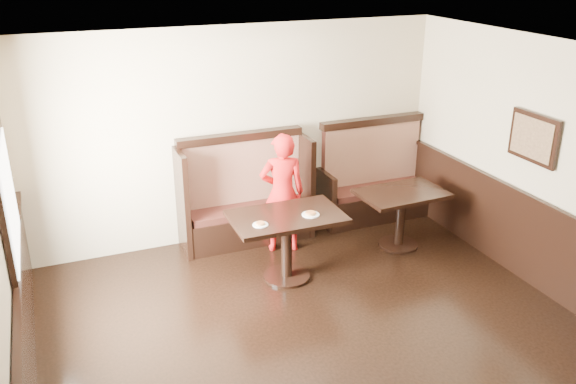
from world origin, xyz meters
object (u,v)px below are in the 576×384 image
child (282,193)px  booth_neighbor (374,185)px  table_neighbor (401,206)px  table_main (287,230)px  booth_main (245,203)px

child → booth_neighbor: bearing=-149.8°
child → table_neighbor: bearing=175.3°
table_neighbor → child: child is taller
table_main → table_neighbor: bearing=7.9°
booth_main → booth_neighbor: 1.95m
table_neighbor → table_main: bearing=-175.2°
booth_main → table_neighbor: size_ratio=1.55×
booth_main → table_main: 1.18m
booth_neighbor → child: bearing=-164.0°
table_neighbor → child: size_ratio=0.72×
table_main → booth_main: bearing=96.4°
booth_neighbor → table_main: (-1.83, -1.17, 0.15)m
booth_neighbor → child: size_ratio=1.05×
table_neighbor → child: 1.55m
booth_neighbor → table_neighbor: size_ratio=1.46×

